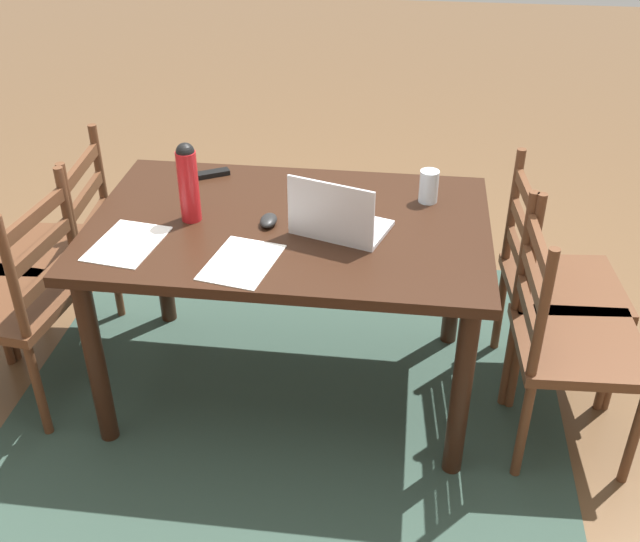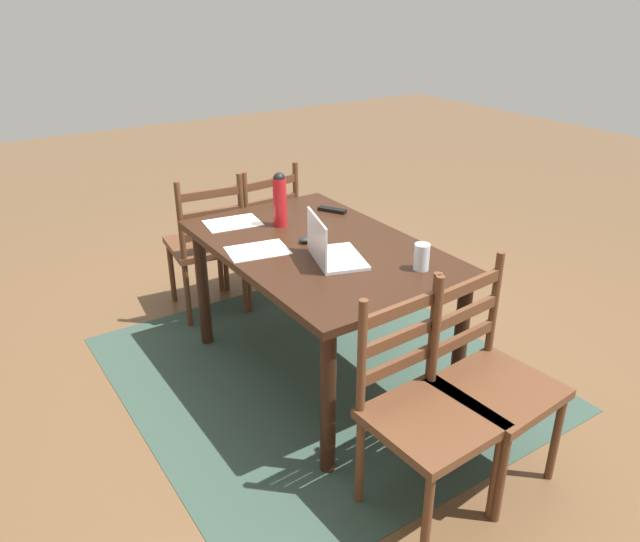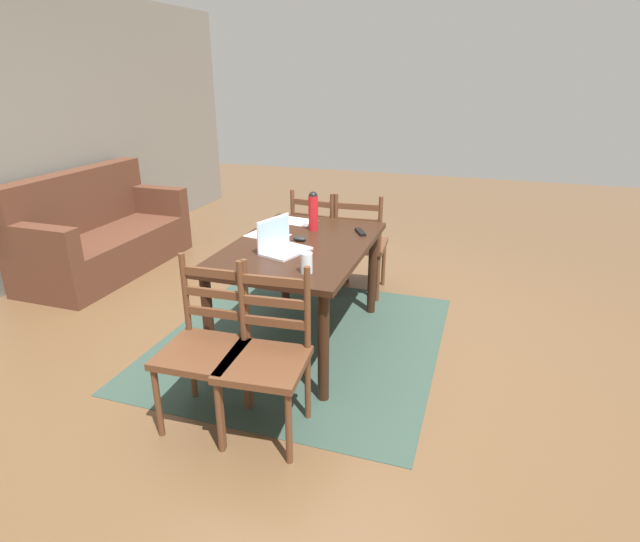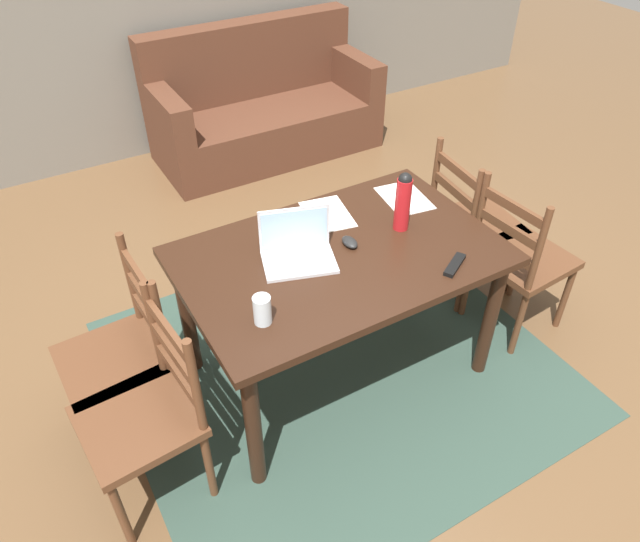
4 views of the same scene
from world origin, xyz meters
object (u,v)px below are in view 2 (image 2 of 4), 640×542
chair_left_near (490,382)px  water_bottle (280,198)px  tv_remote (332,210)px  computer_mouse (308,239)px  chair_right_far (207,245)px  dining_table (320,263)px  laptop (329,250)px  chair_right_near (259,233)px  chair_left_far (424,413)px  drinking_glass (422,257)px

chair_left_near → water_bottle: water_bottle is taller
chair_left_near → tv_remote: 1.45m
water_bottle → computer_mouse: water_bottle is taller
chair_right_far → chair_left_near: same height
water_bottle → computer_mouse: 0.32m
dining_table → laptop: (-0.18, 0.07, 0.16)m
chair_left_near → computer_mouse: chair_left_near is taller
chair_right_near → chair_left_near: 2.04m
laptop → computer_mouse: laptop is taller
computer_mouse → tv_remote: size_ratio=0.59×
dining_table → chair_left_far: size_ratio=1.54×
chair_left_far → chair_right_near: 2.07m
drinking_glass → chair_right_far: bearing=15.6°
chair_left_far → tv_remote: size_ratio=5.59×
chair_right_near → tv_remote: 0.72m
tv_remote → chair_right_far: bearing=-79.5°
chair_left_near → chair_right_near: bearing=-0.2°
water_bottle → computer_mouse: (-0.29, 0.00, -0.14)m
chair_left_near → laptop: 0.95m
dining_table → chair_left_far: bearing=169.5°
computer_mouse → tv_remote: bearing=-48.1°
chair_left_far → drinking_glass: size_ratio=7.53×
chair_right_far → tv_remote: chair_right_far is taller
chair_right_near → water_bottle: (-0.66, 0.21, 0.46)m
chair_right_far → drinking_glass: chair_right_far is taller
chair_left_far → water_bottle: 1.46m
chair_right_near → chair_left_near: same height
water_bottle → chair_left_near: bearing=-171.5°
chair_right_far → dining_table: bearing=-169.3°
dining_table → computer_mouse: 0.14m
dining_table → tv_remote: 0.53m
water_bottle → drinking_glass: size_ratio=2.37×
chair_right_near → drinking_glass: bearing=-178.4°
chair_right_near → drinking_glass: size_ratio=7.53×
chair_left_far → tv_remote: chair_left_far is taller
chair_right_near → tv_remote: (-0.63, -0.15, 0.32)m
chair_left_far → chair_right_near: same height
dining_table → chair_right_far: bearing=10.7°
water_bottle → tv_remote: (0.03, -0.36, -0.15)m
dining_table → chair_right_far: chair_right_far is taller
chair_left_near → laptop: bearing=16.8°
computer_mouse → tv_remote: computer_mouse is taller
dining_table → laptop: laptop is taller
chair_right_far → computer_mouse: chair_right_far is taller
chair_left_near → computer_mouse: size_ratio=9.50×
drinking_glass → computer_mouse: (0.57, 0.26, -0.05)m
chair_right_near → chair_left_near: size_ratio=1.00×
laptop → tv_remote: 0.70m
dining_table → chair_right_far: size_ratio=1.54×
water_bottle → chair_left_far: bearing=173.1°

